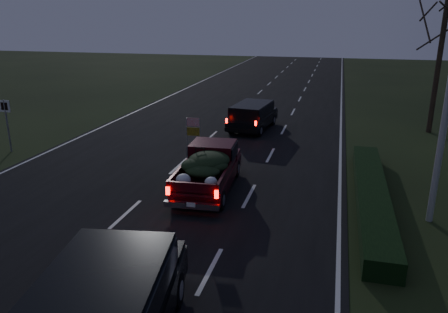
% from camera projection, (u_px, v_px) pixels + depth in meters
% --- Properties ---
extents(ground, '(120.00, 120.00, 0.00)m').
position_uv_depth(ground, '(126.00, 214.00, 14.23)').
color(ground, black).
rests_on(ground, ground).
extents(road_asphalt, '(14.00, 120.00, 0.02)m').
position_uv_depth(road_asphalt, '(126.00, 214.00, 14.23)').
color(road_asphalt, black).
rests_on(road_asphalt, ground).
extents(hedge_row, '(1.00, 10.00, 0.60)m').
position_uv_depth(hedge_row, '(372.00, 195.00, 15.04)').
color(hedge_row, black).
rests_on(hedge_row, ground).
extents(route_sign, '(0.55, 0.08, 2.50)m').
position_uv_depth(route_sign, '(6.00, 118.00, 20.37)').
color(route_sign, gray).
rests_on(route_sign, ground).
extents(bare_tree_far, '(3.60, 3.60, 7.00)m').
position_uv_depth(bare_tree_far, '(443.00, 35.00, 22.78)').
color(bare_tree_far, black).
rests_on(bare_tree_far, ground).
extents(pickup_truck, '(2.06, 4.70, 2.41)m').
position_uv_depth(pickup_truck, '(209.00, 166.00, 16.04)').
color(pickup_truck, '#3B080F').
rests_on(pickup_truck, ground).
extents(lead_suv, '(2.25, 4.47, 1.24)m').
position_uv_depth(lead_suv, '(252.00, 114.00, 24.61)').
color(lead_suv, black).
rests_on(lead_suv, ground).
extents(rear_suv, '(2.98, 5.48, 1.49)m').
position_uv_depth(rear_suv, '(100.00, 313.00, 7.76)').
color(rear_suv, black).
rests_on(rear_suv, ground).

